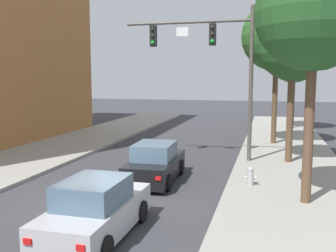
{
  "coord_description": "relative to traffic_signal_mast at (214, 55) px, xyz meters",
  "views": [
    {
      "loc": [
        5.52,
        -12.03,
        4.24
      ],
      "look_at": [
        0.97,
        5.18,
        2.0
      ],
      "focal_mm": 41.34,
      "sensor_mm": 36.0,
      "label": 1
    }
  ],
  "objects": [
    {
      "name": "car_lead_black",
      "position": [
        -1.75,
        -4.31,
        -4.61
      ],
      "size": [
        1.96,
        4.3,
        1.6
      ],
      "color": "black",
      "rests_on": "ground"
    },
    {
      "name": "fire_hydrant",
      "position": [
        2.09,
        -4.5,
        -4.83
      ],
      "size": [
        0.48,
        0.24,
        0.72
      ],
      "color": "#B2B2B7",
      "rests_on": "sidewalk_right"
    },
    {
      "name": "traffic_signal_mast",
      "position": [
        0.0,
        0.0,
        0.0
      ],
      "size": [
        6.42,
        0.38,
        7.5
      ],
      "color": "#514C47",
      "rests_on": "sidewalk_right"
    },
    {
      "name": "car_following_silver",
      "position": [
        -1.66,
        -10.12,
        -4.61
      ],
      "size": [
        1.84,
        4.24,
        1.6
      ],
      "color": "#B7B7BC",
      "rests_on": "ground"
    },
    {
      "name": "street_tree_second",
      "position": [
        3.68,
        0.24,
        0.43
      ],
      "size": [
        3.43,
        3.43,
        7.37
      ],
      "color": "brown",
      "rests_on": "sidewalk_right"
    },
    {
      "name": "street_tree_farthest",
      "position": [
        4.49,
        13.7,
        0.56
      ],
      "size": [
        4.17,
        4.17,
        7.85
      ],
      "color": "brown",
      "rests_on": "sidewalk_right"
    },
    {
      "name": "ground_plane",
      "position": [
        -2.8,
        -7.17,
        -5.33
      ],
      "size": [
        120.0,
        120.0,
        0.0
      ],
      "primitive_type": "plane",
      "color": "#38383D"
    },
    {
      "name": "street_tree_third",
      "position": [
        3.0,
        5.64,
        1.39
      ],
      "size": [
        4.28,
        4.28,
        8.75
      ],
      "color": "brown",
      "rests_on": "sidewalk_right"
    },
    {
      "name": "street_tree_nearest",
      "position": [
        3.96,
        -6.09,
        0.89
      ],
      "size": [
        3.69,
        3.69,
        7.96
      ],
      "color": "brown",
      "rests_on": "sidewalk_right"
    },
    {
      "name": "sidewalk_right",
      "position": [
        3.7,
        -7.17,
        -5.26
      ],
      "size": [
        5.0,
        60.0,
        0.15
      ],
      "primitive_type": "cube",
      "color": "#99968E",
      "rests_on": "ground"
    }
  ]
}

